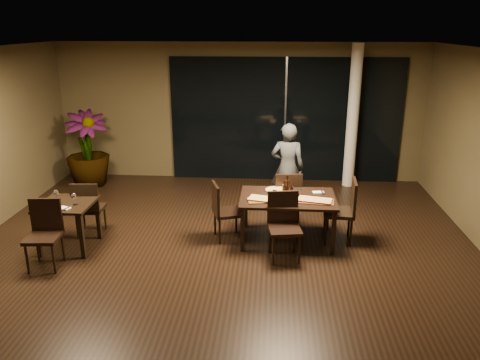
{
  "coord_description": "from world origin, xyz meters",
  "views": [
    {
      "loc": [
        0.74,
        -6.17,
        3.36
      ],
      "look_at": [
        0.25,
        0.7,
        1.05
      ],
      "focal_mm": 35.0,
      "sensor_mm": 36.0,
      "label": 1
    }
  ],
  "objects_px": {
    "chair_main_left": "(223,208)",
    "chair_side_far": "(88,206)",
    "bottle_b": "(292,190)",
    "main_table": "(288,201)",
    "potted_plant": "(87,149)",
    "chair_side_near": "(45,230)",
    "bottle_a": "(284,189)",
    "side_table": "(67,210)",
    "chair_main_right": "(345,208)",
    "chair_main_near": "(284,222)",
    "chair_main_far": "(287,196)",
    "bottle_c": "(287,185)",
    "diner": "(287,168)"
  },
  "relations": [
    {
      "from": "chair_main_near",
      "to": "bottle_a",
      "type": "bearing_deg",
      "value": 80.58
    },
    {
      "from": "diner",
      "to": "side_table",
      "type": "bearing_deg",
      "value": 33.99
    },
    {
      "from": "chair_main_near",
      "to": "chair_main_right",
      "type": "bearing_deg",
      "value": 21.92
    },
    {
      "from": "chair_main_right",
      "to": "bottle_b",
      "type": "height_order",
      "value": "chair_main_right"
    },
    {
      "from": "main_table",
      "to": "chair_side_far",
      "type": "bearing_deg",
      "value": -178.75
    },
    {
      "from": "side_table",
      "to": "bottle_b",
      "type": "relative_size",
      "value": 3.23
    },
    {
      "from": "chair_main_left",
      "to": "bottle_a",
      "type": "height_order",
      "value": "bottle_a"
    },
    {
      "from": "chair_side_near",
      "to": "chair_main_near",
      "type": "bearing_deg",
      "value": 3.44
    },
    {
      "from": "potted_plant",
      "to": "main_table",
      "type": "bearing_deg",
      "value": -30.3
    },
    {
      "from": "chair_main_far",
      "to": "diner",
      "type": "bearing_deg",
      "value": -98.93
    },
    {
      "from": "chair_main_far",
      "to": "bottle_a",
      "type": "xyz_separation_m",
      "value": [
        -0.07,
        -0.57,
        0.34
      ]
    },
    {
      "from": "side_table",
      "to": "bottle_c",
      "type": "relative_size",
      "value": 2.53
    },
    {
      "from": "side_table",
      "to": "chair_main_far",
      "type": "distance_m",
      "value": 3.58
    },
    {
      "from": "chair_side_far",
      "to": "diner",
      "type": "relative_size",
      "value": 0.57
    },
    {
      "from": "chair_side_near",
      "to": "potted_plant",
      "type": "bearing_deg",
      "value": 96.54
    },
    {
      "from": "chair_main_left",
      "to": "chair_side_far",
      "type": "relative_size",
      "value": 1.01
    },
    {
      "from": "side_table",
      "to": "bottle_c",
      "type": "height_order",
      "value": "bottle_c"
    },
    {
      "from": "chair_main_far",
      "to": "bottle_b",
      "type": "height_order",
      "value": "bottle_b"
    },
    {
      "from": "potted_plant",
      "to": "side_table",
      "type": "bearing_deg",
      "value": -74.54
    },
    {
      "from": "chair_main_near",
      "to": "chair_side_far",
      "type": "relative_size",
      "value": 1.05
    },
    {
      "from": "side_table",
      "to": "chair_side_far",
      "type": "xyz_separation_m",
      "value": [
        0.15,
        0.43,
        -0.09
      ]
    },
    {
      "from": "bottle_c",
      "to": "bottle_b",
      "type": "bearing_deg",
      "value": -65.85
    },
    {
      "from": "chair_main_right",
      "to": "bottle_b",
      "type": "relative_size",
      "value": 4.19
    },
    {
      "from": "chair_main_far",
      "to": "chair_main_left",
      "type": "height_order",
      "value": "chair_main_far"
    },
    {
      "from": "chair_main_far",
      "to": "bottle_a",
      "type": "relative_size",
      "value": 3.69
    },
    {
      "from": "chair_side_near",
      "to": "bottle_c",
      "type": "relative_size",
      "value": 3.12
    },
    {
      "from": "main_table",
      "to": "chair_main_right",
      "type": "xyz_separation_m",
      "value": [
        0.91,
        0.04,
        -0.1
      ]
    },
    {
      "from": "side_table",
      "to": "bottle_b",
      "type": "distance_m",
      "value": 3.5
    },
    {
      "from": "bottle_c",
      "to": "chair_side_near",
      "type": "bearing_deg",
      "value": -161.2
    },
    {
      "from": "main_table",
      "to": "chair_main_left",
      "type": "distance_m",
      "value": 1.05
    },
    {
      "from": "side_table",
      "to": "bottle_a",
      "type": "distance_m",
      "value": 3.39
    },
    {
      "from": "potted_plant",
      "to": "chair_main_far",
      "type": "bearing_deg",
      "value": -23.91
    },
    {
      "from": "chair_main_far",
      "to": "bottle_b",
      "type": "xyz_separation_m",
      "value": [
        0.04,
        -0.61,
        0.33
      ]
    },
    {
      "from": "diner",
      "to": "bottle_a",
      "type": "bearing_deg",
      "value": 92.55
    },
    {
      "from": "side_table",
      "to": "chair_main_right",
      "type": "height_order",
      "value": "chair_main_right"
    },
    {
      "from": "bottle_a",
      "to": "chair_side_near",
      "type": "bearing_deg",
      "value": -162.59
    },
    {
      "from": "side_table",
      "to": "diner",
      "type": "relative_size",
      "value": 0.48
    },
    {
      "from": "chair_main_near",
      "to": "bottle_c",
      "type": "bearing_deg",
      "value": 76.34
    },
    {
      "from": "bottle_a",
      "to": "bottle_b",
      "type": "relative_size",
      "value": 1.07
    },
    {
      "from": "chair_main_left",
      "to": "bottle_c",
      "type": "relative_size",
      "value": 3.03
    },
    {
      "from": "diner",
      "to": "bottle_a",
      "type": "distance_m",
      "value": 1.27
    },
    {
      "from": "chair_main_left",
      "to": "bottle_b",
      "type": "relative_size",
      "value": 3.87
    },
    {
      "from": "chair_main_right",
      "to": "bottle_c",
      "type": "height_order",
      "value": "bottle_c"
    },
    {
      "from": "chair_main_left",
      "to": "potted_plant",
      "type": "xyz_separation_m",
      "value": [
        -3.18,
        2.49,
        0.27
      ]
    },
    {
      "from": "chair_side_near",
      "to": "bottle_a",
      "type": "relative_size",
      "value": 3.72
    },
    {
      "from": "side_table",
      "to": "bottle_b",
      "type": "height_order",
      "value": "bottle_b"
    },
    {
      "from": "chair_side_near",
      "to": "potted_plant",
      "type": "xyz_separation_m",
      "value": [
        -0.72,
        3.52,
        0.26
      ]
    },
    {
      "from": "potted_plant",
      "to": "bottle_a",
      "type": "height_order",
      "value": "potted_plant"
    },
    {
      "from": "bottle_a",
      "to": "chair_side_far",
      "type": "bearing_deg",
      "value": -178.37
    },
    {
      "from": "main_table",
      "to": "bottle_c",
      "type": "xyz_separation_m",
      "value": [
        -0.01,
        0.13,
        0.23
      ]
    }
  ]
}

